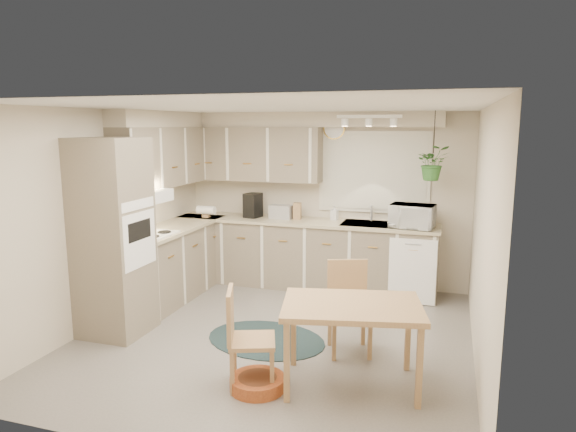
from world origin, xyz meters
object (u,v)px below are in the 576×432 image
(chair_left, at_px, (252,338))
(chair_back, at_px, (350,309))
(pet_bed, at_px, (257,383))
(dining_table, at_px, (351,345))
(braided_rug, at_px, (266,339))
(microwave, at_px, (412,214))

(chair_left, bearing_deg, chair_back, 123.10)
(pet_bed, bearing_deg, chair_left, 138.78)
(chair_back, height_order, pet_bed, chair_back)
(chair_left, relative_size, chair_back, 0.96)
(dining_table, relative_size, chair_left, 1.35)
(braided_rug, height_order, microwave, microwave)
(dining_table, height_order, chair_left, chair_left)
(chair_back, relative_size, microwave, 1.66)
(pet_bed, bearing_deg, microwave, 69.39)
(pet_bed, distance_m, microwave, 3.15)
(pet_bed, bearing_deg, braided_rug, 105.96)
(chair_left, height_order, pet_bed, chair_left)
(chair_back, relative_size, pet_bed, 1.89)
(chair_back, distance_m, braided_rug, 0.99)
(chair_left, bearing_deg, pet_bed, 28.64)
(braided_rug, bearing_deg, chair_left, -76.87)
(dining_table, relative_size, chair_back, 1.30)
(dining_table, xyz_separation_m, chair_left, (-0.81, -0.26, 0.06))
(braided_rug, xyz_separation_m, pet_bed, (0.28, -0.98, 0.05))
(dining_table, relative_size, braided_rug, 0.91)
(chair_back, xyz_separation_m, braided_rug, (-0.89, 0.03, -0.44))
(chair_left, bearing_deg, braided_rug, 172.99)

